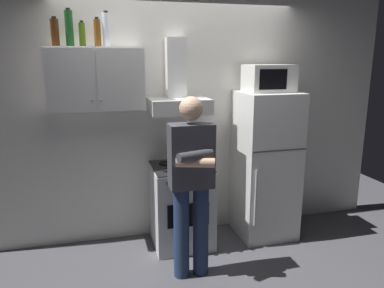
{
  "coord_description": "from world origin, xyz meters",
  "views": [
    {
      "loc": [
        -0.87,
        -3.3,
        1.95
      ],
      "look_at": [
        0.0,
        0.0,
        1.15
      ],
      "focal_mm": 34.48,
      "sensor_mm": 36.0,
      "label": 1
    }
  ],
  "objects_px": {
    "refrigerator": "(265,165)",
    "upper_cabinet": "(96,79)",
    "microwave": "(269,78)",
    "bottle_rum_dark": "(55,32)",
    "bottle_wine_green": "(69,28)",
    "cooking_pot": "(196,162)",
    "bottle_vodka_clear": "(106,30)",
    "bottle_beer_brown": "(97,33)",
    "stove_oven": "(181,205)",
    "range_hood": "(178,93)",
    "person_standing": "(191,182)",
    "bottle_olive_oil": "(82,34)"
  },
  "relations": [
    {
      "from": "refrigerator",
      "to": "upper_cabinet",
      "type": "bearing_deg",
      "value": 175.93
    },
    {
      "from": "microwave",
      "to": "bottle_rum_dark",
      "type": "height_order",
      "value": "bottle_rum_dark"
    },
    {
      "from": "refrigerator",
      "to": "bottle_rum_dark",
      "type": "xyz_separation_m",
      "value": [
        -2.08,
        0.12,
        1.37
      ]
    },
    {
      "from": "refrigerator",
      "to": "bottle_wine_green",
      "type": "relative_size",
      "value": 4.76
    },
    {
      "from": "cooking_pot",
      "to": "bottle_rum_dark",
      "type": "bearing_deg",
      "value": 169.11
    },
    {
      "from": "upper_cabinet",
      "to": "bottle_vodka_clear",
      "type": "xyz_separation_m",
      "value": [
        0.12,
        0.01,
        0.45
      ]
    },
    {
      "from": "upper_cabinet",
      "to": "microwave",
      "type": "xyz_separation_m",
      "value": [
        1.75,
        -0.11,
        -0.01
      ]
    },
    {
      "from": "bottle_beer_brown",
      "to": "bottle_wine_green",
      "type": "bearing_deg",
      "value": -175.74
    },
    {
      "from": "upper_cabinet",
      "to": "stove_oven",
      "type": "xyz_separation_m",
      "value": [
        0.8,
        -0.13,
        -1.32
      ]
    },
    {
      "from": "bottle_vodka_clear",
      "to": "range_hood",
      "type": "bearing_deg",
      "value": -1.02
    },
    {
      "from": "microwave",
      "to": "person_standing",
      "type": "distance_m",
      "value": 1.45
    },
    {
      "from": "bottle_olive_oil",
      "to": "bottle_rum_dark",
      "type": "height_order",
      "value": "bottle_rum_dark"
    },
    {
      "from": "upper_cabinet",
      "to": "stove_oven",
      "type": "bearing_deg",
      "value": -8.9
    },
    {
      "from": "upper_cabinet",
      "to": "bottle_beer_brown",
      "type": "distance_m",
      "value": 0.43
    },
    {
      "from": "refrigerator",
      "to": "bottle_rum_dark",
      "type": "relative_size",
      "value": 6.15
    },
    {
      "from": "microwave",
      "to": "cooking_pot",
      "type": "bearing_deg",
      "value": -170.43
    },
    {
      "from": "bottle_rum_dark",
      "to": "bottle_beer_brown",
      "type": "xyz_separation_m",
      "value": [
        0.37,
        0.02,
        0.0
      ]
    },
    {
      "from": "person_standing",
      "to": "bottle_wine_green",
      "type": "bearing_deg",
      "value": 142.75
    },
    {
      "from": "bottle_rum_dark",
      "to": "refrigerator",
      "type": "bearing_deg",
      "value": -3.38
    },
    {
      "from": "stove_oven",
      "to": "person_standing",
      "type": "xyz_separation_m",
      "value": [
        -0.05,
        -0.61,
        0.47
      ]
    },
    {
      "from": "bottle_wine_green",
      "to": "bottle_vodka_clear",
      "type": "distance_m",
      "value": 0.33
    },
    {
      "from": "stove_oven",
      "to": "bottle_beer_brown",
      "type": "relative_size",
      "value": 3.28
    },
    {
      "from": "bottle_olive_oil",
      "to": "upper_cabinet",
      "type": "bearing_deg",
      "value": -21.17
    },
    {
      "from": "refrigerator",
      "to": "bottle_beer_brown",
      "type": "bearing_deg",
      "value": 175.3
    },
    {
      "from": "microwave",
      "to": "cooking_pot",
      "type": "xyz_separation_m",
      "value": [
        -0.82,
        -0.14,
        -0.81
      ]
    },
    {
      "from": "microwave",
      "to": "bottle_rum_dark",
      "type": "xyz_separation_m",
      "value": [
        -2.08,
        0.1,
        0.43
      ]
    },
    {
      "from": "stove_oven",
      "to": "bottle_olive_oil",
      "type": "relative_size",
      "value": 3.73
    },
    {
      "from": "upper_cabinet",
      "to": "microwave",
      "type": "relative_size",
      "value": 1.88
    },
    {
      "from": "range_hood",
      "to": "person_standing",
      "type": "bearing_deg",
      "value": -93.91
    },
    {
      "from": "refrigerator",
      "to": "microwave",
      "type": "distance_m",
      "value": 0.94
    },
    {
      "from": "bottle_olive_oil",
      "to": "bottle_rum_dark",
      "type": "distance_m",
      "value": 0.24
    },
    {
      "from": "stove_oven",
      "to": "person_standing",
      "type": "height_order",
      "value": "person_standing"
    },
    {
      "from": "stove_oven",
      "to": "refrigerator",
      "type": "xyz_separation_m",
      "value": [
        0.95,
        0.0,
        0.37
      ]
    },
    {
      "from": "cooking_pot",
      "to": "bottle_wine_green",
      "type": "height_order",
      "value": "bottle_wine_green"
    },
    {
      "from": "upper_cabinet",
      "to": "cooking_pot",
      "type": "xyz_separation_m",
      "value": [
        0.93,
        -0.24,
        -0.82
      ]
    },
    {
      "from": "bottle_vodka_clear",
      "to": "refrigerator",
      "type": "bearing_deg",
      "value": -4.85
    },
    {
      "from": "bottle_beer_brown",
      "to": "bottle_rum_dark",
      "type": "bearing_deg",
      "value": -177.33
    },
    {
      "from": "range_hood",
      "to": "cooking_pot",
      "type": "xyz_separation_m",
      "value": [
        0.13,
        -0.25,
        -0.67
      ]
    },
    {
      "from": "cooking_pot",
      "to": "bottle_rum_dark",
      "type": "height_order",
      "value": "bottle_rum_dark"
    },
    {
      "from": "stove_oven",
      "to": "bottle_beer_brown",
      "type": "xyz_separation_m",
      "value": [
        -0.76,
        0.14,
        1.74
      ]
    },
    {
      "from": "refrigerator",
      "to": "person_standing",
      "type": "xyz_separation_m",
      "value": [
        -1.0,
        -0.61,
        0.1
      ]
    },
    {
      "from": "refrigerator",
      "to": "microwave",
      "type": "bearing_deg",
      "value": 90.9
    },
    {
      "from": "range_hood",
      "to": "refrigerator",
      "type": "distance_m",
      "value": 1.25
    },
    {
      "from": "bottle_wine_green",
      "to": "bottle_rum_dark",
      "type": "height_order",
      "value": "bottle_wine_green"
    },
    {
      "from": "microwave",
      "to": "person_standing",
      "type": "bearing_deg",
      "value": -148.0
    },
    {
      "from": "refrigerator",
      "to": "person_standing",
      "type": "relative_size",
      "value": 0.98
    },
    {
      "from": "refrigerator",
      "to": "bottle_beer_brown",
      "type": "height_order",
      "value": "bottle_beer_brown"
    },
    {
      "from": "stove_oven",
      "to": "bottle_olive_oil",
      "type": "xyz_separation_m",
      "value": [
        -0.9,
        0.16,
        1.73
      ]
    },
    {
      "from": "bottle_wine_green",
      "to": "bottle_beer_brown",
      "type": "bearing_deg",
      "value": 4.26
    },
    {
      "from": "upper_cabinet",
      "to": "bottle_beer_brown",
      "type": "height_order",
      "value": "bottle_beer_brown"
    }
  ]
}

